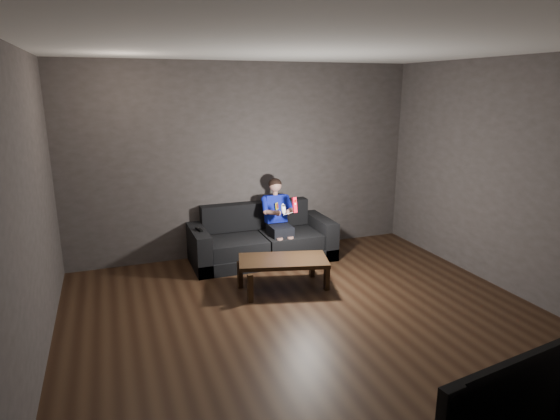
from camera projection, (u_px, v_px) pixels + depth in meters
name	position (u px, v px, depth m)	size (l,w,h in m)	color
floor	(320.00, 330.00, 4.67)	(5.00, 5.00, 0.00)	black
back_wall	(247.00, 161.00, 6.60)	(5.00, 0.04, 2.70)	#383331
left_wall	(20.00, 226.00, 3.49)	(0.04, 5.00, 2.70)	#383331
right_wall	(528.00, 181.00, 5.17)	(0.04, 5.00, 2.70)	#383331
ceiling	(327.00, 45.00, 3.99)	(5.00, 5.00, 0.02)	silver
sofa	(262.00, 242.00, 6.55)	(1.97, 0.85, 0.76)	black
child	(278.00, 213.00, 6.48)	(0.43, 0.53, 1.07)	black
wii_remote_red	(295.00, 205.00, 6.08)	(0.05, 0.08, 0.21)	red
nunchuk_white	(283.00, 209.00, 6.04)	(0.07, 0.10, 0.15)	silver
wii_remote_black	(199.00, 230.00, 6.11)	(0.07, 0.16, 0.03)	black
coffee_table	(283.00, 263.00, 5.56)	(1.15, 0.77, 0.38)	black
tv	(495.00, 400.00, 2.37)	(1.04, 0.14, 0.60)	black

